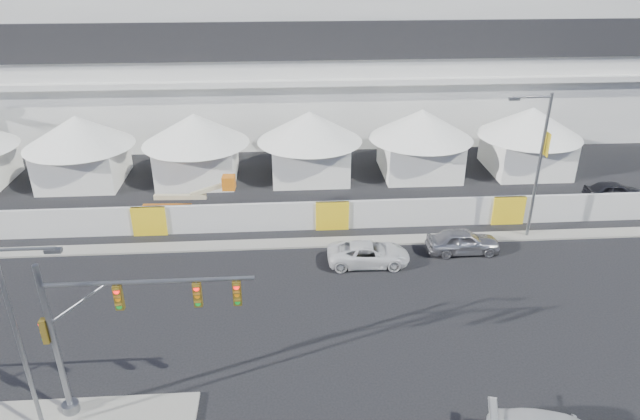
{
  "coord_description": "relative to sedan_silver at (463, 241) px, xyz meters",
  "views": [
    {
      "loc": [
        2.9,
        -19.44,
        17.87
      ],
      "look_at": [
        4.89,
        10.0,
        3.59
      ],
      "focal_mm": 32.0,
      "sensor_mm": 36.0,
      "label": 1
    }
  ],
  "objects": [
    {
      "name": "tent_row",
      "position": [
        -13.33,
        13.2,
        2.39
      ],
      "size": [
        53.4,
        8.4,
        5.4
      ],
      "color": "white",
      "rests_on": "ground"
    },
    {
      "name": "boom_lift",
      "position": [
        -18.5,
        5.49,
        0.14
      ],
      "size": [
        6.63,
        1.65,
        3.36
      ],
      "rotation": [
        0.0,
        0.0,
        -0.05
      ],
      "color": "orange",
      "rests_on": "ground"
    },
    {
      "name": "streetlight_median",
      "position": [
        -20.52,
        -12.99,
        4.21
      ],
      "size": [
        2.32,
        0.23,
        8.4
      ],
      "color": "slate",
      "rests_on": "median_island"
    },
    {
      "name": "streetlight_curb",
      "position": [
        4.62,
        1.7,
        4.77
      ],
      "size": [
        2.82,
        0.64,
        9.54
      ],
      "color": "slate",
      "rests_on": "ground"
    },
    {
      "name": "ground",
      "position": [
        -13.83,
        -10.8,
        -0.76
      ],
      "size": [
        160.0,
        160.0,
        0.0
      ],
      "primitive_type": "plane",
      "color": "black",
      "rests_on": "ground"
    },
    {
      "name": "sedan_silver",
      "position": [
        0.0,
        0.0,
        0.0
      ],
      "size": [
        1.81,
        4.48,
        1.53
      ],
      "primitive_type": "imported",
      "rotation": [
        0.0,
        0.0,
        1.57
      ],
      "color": "#9F9FA3",
      "rests_on": "ground"
    },
    {
      "name": "far_curb",
      "position": [
        6.17,
        1.7,
        -0.7
      ],
      "size": [
        80.0,
        1.2,
        0.12
      ],
      "primitive_type": "cube",
      "color": "gray",
      "rests_on": "ground"
    },
    {
      "name": "lot_car_b",
      "position": [
        13.46,
        6.87,
        -0.05
      ],
      "size": [
        1.86,
        4.28,
        1.43
      ],
      "primitive_type": "imported",
      "rotation": [
        0.0,
        0.0,
        1.53
      ],
      "color": "black",
      "rests_on": "ground"
    },
    {
      "name": "traffic_mast",
      "position": [
        -18.21,
        -12.03,
        3.24
      ],
      "size": [
        8.17,
        0.68,
        7.02
      ],
      "color": "gray",
      "rests_on": "median_island"
    },
    {
      "name": "pickup_curb",
      "position": [
        -6.05,
        -0.99,
        -0.08
      ],
      "size": [
        2.42,
        4.99,
        1.37
      ],
      "primitive_type": "imported",
      "rotation": [
        0.0,
        0.0,
        1.54
      ],
      "color": "silver",
      "rests_on": "ground"
    },
    {
      "name": "stadium",
      "position": [
        -5.12,
        30.7,
        8.69
      ],
      "size": [
        80.0,
        24.8,
        21.98
      ],
      "color": "silver",
      "rests_on": "ground"
    },
    {
      "name": "hoarding_fence",
      "position": [
        -7.83,
        3.7,
        0.24
      ],
      "size": [
        70.0,
        0.25,
        2.0
      ],
      "primitive_type": "cube",
      "color": "silver",
      "rests_on": "ground"
    }
  ]
}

